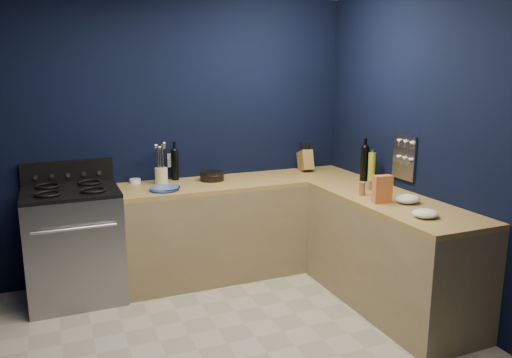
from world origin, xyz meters
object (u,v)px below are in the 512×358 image
gas_range (75,246)px  utensil_crock (161,176)px  knife_block (305,161)px  plate_stack (164,189)px  crouton_bag (382,189)px

gas_range → utensil_crock: 0.95m
utensil_crock → knife_block: 1.49m
plate_stack → utensil_crock: size_ratio=1.71×
plate_stack → gas_range: bearing=170.8°
gas_range → utensil_crock: size_ratio=6.39×
crouton_bag → knife_block: bearing=95.3°
gas_range → knife_block: bearing=4.5°
utensil_crock → plate_stack: bearing=-97.5°
gas_range → plate_stack: plate_stack is taller
plate_stack → utensil_crock: (0.04, 0.28, 0.06)m
gas_range → crouton_bag: size_ratio=4.27×
plate_stack → knife_block: knife_block is taller
plate_stack → crouton_bag: crouton_bag is taller
gas_range → utensil_crock: (0.79, 0.16, 0.51)m
knife_block → crouton_bag: (-0.05, -1.35, 0.01)m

